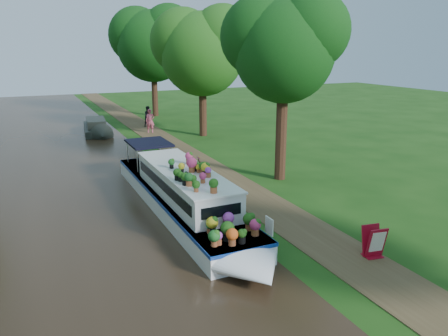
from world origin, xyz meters
TOP-DOWN VIEW (x-y plane):
  - ground at (0.00, 0.00)m, footprint 100.00×100.00m
  - canal_water at (-6.00, 0.00)m, footprint 10.00×100.00m
  - towpath at (1.20, 0.00)m, footprint 2.20×100.00m
  - plant_boat at (-2.25, 0.34)m, footprint 2.29×13.52m
  - tree_near_overhang at (3.79, 3.06)m, footprint 5.52×5.28m
  - tree_near_mid at (4.48, 15.08)m, footprint 6.90×6.60m
  - tree_near_far at (3.98, 26.09)m, footprint 7.59×7.26m
  - second_boat at (-2.69, 19.15)m, footprint 2.23×6.04m
  - sandwich_board at (1.93, -5.61)m, footprint 0.66×0.59m
  - pedestrian_pink at (1.17, 17.67)m, footprint 0.77×0.61m
  - pedestrian_dark at (1.78, 20.37)m, footprint 0.98×0.86m
  - verge_plant at (-0.06, 4.44)m, footprint 0.46×0.44m

SIDE VIEW (x-z plane):
  - ground at x=0.00m, z-range 0.00..0.00m
  - canal_water at x=-6.00m, z-range 0.00..0.02m
  - towpath at x=1.20m, z-range 0.00..0.03m
  - verge_plant at x=-0.06m, z-range 0.00..0.41m
  - second_boat at x=-2.69m, z-range -0.10..1.04m
  - sandwich_board at x=1.93m, z-range -0.02..0.99m
  - plant_boat at x=-2.25m, z-range -0.30..2.00m
  - pedestrian_dark at x=1.78m, z-range 0.03..1.72m
  - pedestrian_pink at x=1.17m, z-range 0.03..1.86m
  - tree_near_mid at x=4.48m, z-range 1.74..11.14m
  - tree_near_overhang at x=3.79m, z-range 2.11..11.10m
  - tree_near_far at x=3.98m, z-range 1.90..12.20m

